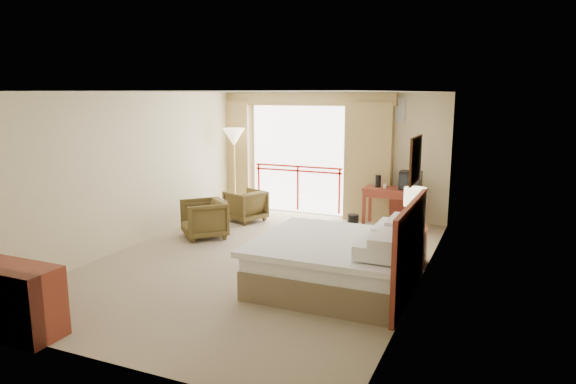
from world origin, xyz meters
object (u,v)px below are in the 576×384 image
at_px(bed, 339,261).
at_px(wastebasket, 353,221).
at_px(tv, 410,180).
at_px(armchair_far, 246,221).
at_px(dresser, 10,300).
at_px(desk, 395,196).
at_px(table_lamp, 415,198).
at_px(armchair_near, 204,237).
at_px(nightstand, 412,246).
at_px(side_table, 215,210).
at_px(floor_lamp, 234,140).

distance_m(bed, wastebasket, 3.24).
bearing_deg(wastebasket, tv, 22.79).
bearing_deg(bed, tv, 85.07).
bearing_deg(wastebasket, armchair_far, -172.32).
relative_size(wastebasket, dresser, 0.23).
bearing_deg(desk, table_lamp, -74.58).
bearing_deg(armchair_far, tv, 125.24).
height_order(tv, armchair_near, tv).
bearing_deg(nightstand, table_lamp, 87.23).
bearing_deg(tv, wastebasket, -176.22).
distance_m(bed, table_lamp, 1.78).
height_order(desk, armchair_near, desk).
height_order(nightstand, desk, desk).
distance_m(table_lamp, tv, 2.17).
relative_size(wastebasket, side_table, 0.52).
xyz_separation_m(armchair_far, armchair_near, (-0.12, -1.43, 0.00)).
distance_m(armchair_near, dresser, 4.26).
xyz_separation_m(tv, dresser, (-3.26, -6.40, -0.58)).
xyz_separation_m(table_lamp, dresser, (-3.71, -4.28, -0.66)).
height_order(table_lamp, floor_lamp, floor_lamp).
height_order(bed, wastebasket, bed).
relative_size(armchair_far, floor_lamp, 0.38).
bearing_deg(dresser, armchair_far, 91.67).
xyz_separation_m(armchair_far, floor_lamp, (-0.57, 0.56, 1.65)).
bearing_deg(armchair_far, wastebasket, 120.30).
bearing_deg(armchair_near, desk, 80.07).
relative_size(tv, dresser, 0.34).
xyz_separation_m(armchair_far, dresser, (0.04, -5.67, 0.40)).
distance_m(nightstand, tv, 2.32).
relative_size(armchair_far, armchair_near, 0.93).
xyz_separation_m(bed, armchair_near, (-3.12, 1.41, -0.38)).
xyz_separation_m(table_lamp, desk, (-0.75, 2.18, -0.45)).
xyz_separation_m(armchair_far, side_table, (-0.26, -0.79, 0.37)).
height_order(wastebasket, armchair_far, armchair_far).
distance_m(tv, armchair_near, 4.17).
relative_size(tv, armchair_near, 0.52).
distance_m(armchair_far, armchair_near, 1.44).
height_order(side_table, floor_lamp, floor_lamp).
height_order(wastebasket, floor_lamp, floor_lamp).
relative_size(nightstand, armchair_far, 0.81).
bearing_deg(table_lamp, tv, 101.93).
height_order(bed, side_table, bed).
bearing_deg(bed, floor_lamp, 136.32).
bearing_deg(nightstand, wastebasket, 127.58).
xyz_separation_m(table_lamp, wastebasket, (-1.48, 1.69, -0.93)).
height_order(nightstand, armchair_near, nightstand).
bearing_deg(desk, side_table, -157.55).
xyz_separation_m(nightstand, desk, (-0.75, 2.23, 0.33)).
height_order(nightstand, wastebasket, nightstand).
distance_m(bed, desk, 3.65).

